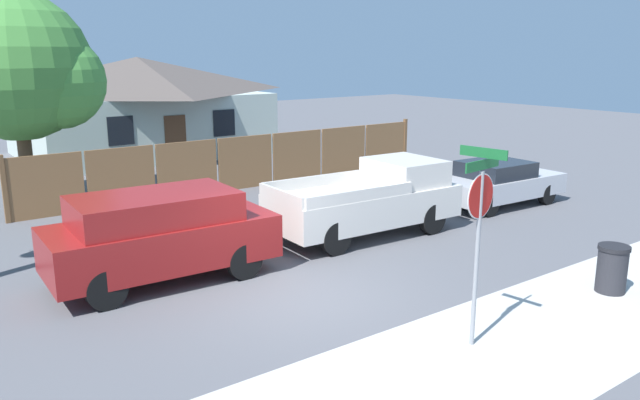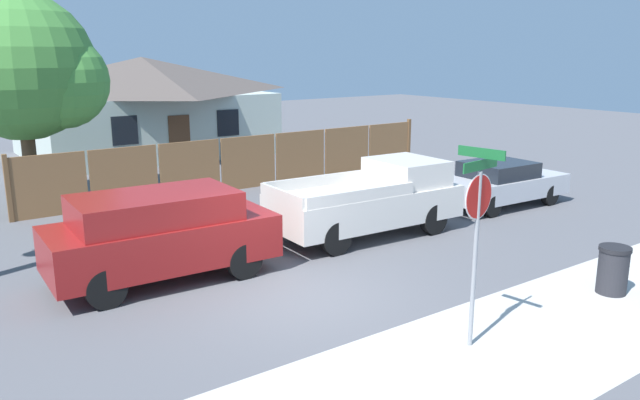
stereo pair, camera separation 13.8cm
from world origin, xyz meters
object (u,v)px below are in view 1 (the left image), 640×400
(house, at_px, (140,104))
(red_suv, at_px, (161,233))
(orange_pickup, at_px, (370,199))
(stop_sign, at_px, (479,215))
(oak_tree, at_px, (25,70))
(trash_bin, at_px, (612,269))
(parked_sedan, at_px, (497,182))

(house, distance_m, red_suv, 16.75)
(orange_pickup, distance_m, stop_sign, 6.36)
(orange_pickup, bearing_deg, stop_sign, -113.54)
(red_suv, bearing_deg, orange_pickup, 2.52)
(red_suv, distance_m, stop_sign, 6.36)
(stop_sign, bearing_deg, red_suv, 108.65)
(oak_tree, relative_size, red_suv, 1.37)
(stop_sign, relative_size, trash_bin, 3.39)
(oak_tree, height_order, trash_bin, oak_tree)
(parked_sedan, height_order, trash_bin, parked_sedan)
(house, height_order, parked_sedan, house)
(parked_sedan, bearing_deg, house, 109.97)
(oak_tree, relative_size, orange_pickup, 1.26)
(trash_bin, bearing_deg, stop_sign, 178.13)
(red_suv, bearing_deg, stop_sign, -61.06)
(parked_sedan, bearing_deg, oak_tree, 146.33)
(trash_bin, bearing_deg, orange_pickup, 101.03)
(parked_sedan, height_order, stop_sign, stop_sign)
(oak_tree, distance_m, stop_sign, 14.24)
(orange_pickup, relative_size, parked_sedan, 1.18)
(oak_tree, height_order, parked_sedan, oak_tree)
(house, relative_size, oak_tree, 1.71)
(house, distance_m, oak_tree, 9.93)
(house, relative_size, trash_bin, 11.40)
(red_suv, bearing_deg, parked_sedan, 2.64)
(house, xyz_separation_m, stop_sign, (-2.88, -21.34, -0.08))
(orange_pickup, height_order, trash_bin, orange_pickup)
(oak_tree, height_order, orange_pickup, oak_tree)
(orange_pickup, xyz_separation_m, stop_sign, (-2.75, -5.60, 1.23))
(oak_tree, distance_m, orange_pickup, 10.58)
(house, bearing_deg, trash_bin, -87.36)
(trash_bin, bearing_deg, red_suv, 139.18)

